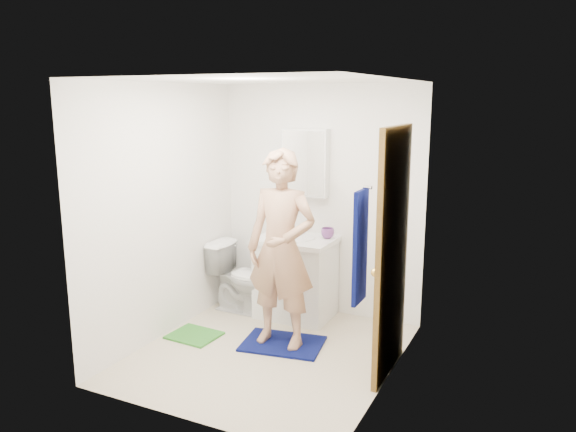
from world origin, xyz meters
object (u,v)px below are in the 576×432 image
object	(u,v)px
towel	(360,247)
toothbrush_cup	(328,233)
vanity_cabinet	(296,279)
toilet	(244,278)
medicine_cabinet	(305,163)
soap_dispenser	(277,227)
man	(281,249)

from	to	relation	value
towel	toothbrush_cup	world-z (taller)	towel
vanity_cabinet	toilet	world-z (taller)	vanity_cabinet
medicine_cabinet	toothbrush_cup	bearing A→B (deg)	-18.69
soap_dispenser	man	world-z (taller)	man
medicine_cabinet	soap_dispenser	bearing A→B (deg)	-126.91
towel	medicine_cabinet	bearing A→B (deg)	124.61
medicine_cabinet	toilet	distance (m)	1.39
towel	toothbrush_cup	bearing A→B (deg)	118.68
towel	toilet	distance (m)	2.38
man	vanity_cabinet	bearing A→B (deg)	104.01
medicine_cabinet	man	bearing A→B (deg)	-78.82
towel	man	xyz separation A→B (m)	(-1.00, 0.78, -0.32)
medicine_cabinet	toilet	bearing A→B (deg)	-148.60
medicine_cabinet	man	distance (m)	1.17
toothbrush_cup	man	distance (m)	0.84
towel	man	bearing A→B (deg)	142.04
vanity_cabinet	toilet	size ratio (longest dim) A/B	1.07
towel	toilet	size ratio (longest dim) A/B	1.07
toilet	toothbrush_cup	xyz separation A→B (m)	(0.86, 0.24, 0.53)
soap_dispenser	man	size ratio (longest dim) A/B	0.11
medicine_cabinet	soap_dispenser	xyz separation A→B (m)	(-0.20, -0.27, -0.65)
medicine_cabinet	toothbrush_cup	xyz separation A→B (m)	(0.30, -0.10, -0.70)
medicine_cabinet	man	size ratio (longest dim) A/B	0.39
medicine_cabinet	toilet	size ratio (longest dim) A/B	0.93
medicine_cabinet	towel	xyz separation A→B (m)	(1.18, -1.71, -0.35)
vanity_cabinet	soap_dispenser	world-z (taller)	soap_dispenser
vanity_cabinet	medicine_cabinet	size ratio (longest dim) A/B	1.14
vanity_cabinet	towel	world-z (taller)	towel
toilet	man	distance (m)	1.10
vanity_cabinet	towel	size ratio (longest dim) A/B	1.00
toothbrush_cup	toilet	bearing A→B (deg)	-164.45
soap_dispenser	toothbrush_cup	size ratio (longest dim) A/B	1.51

